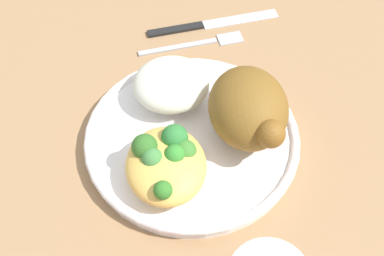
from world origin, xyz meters
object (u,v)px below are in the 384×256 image
(rice_pile, at_px, (171,84))
(mac_cheese_with_broccoli, at_px, (166,162))
(plate, at_px, (192,139))
(roasted_chicken, at_px, (249,111))
(fork, at_px, (199,43))
(knife, at_px, (203,24))

(rice_pile, bearing_deg, mac_cheese_with_broccoli, -8.15)
(plate, height_order, mac_cheese_with_broccoli, mac_cheese_with_broccoli)
(plate, height_order, rice_pile, rice_pile)
(roasted_chicken, xyz_separation_m, fork, (-0.17, -0.03, -0.06))
(knife, bearing_deg, rice_pile, -21.75)
(roasted_chicken, relative_size, knife, 0.60)
(rice_pile, bearing_deg, knife, 158.25)
(plate, relative_size, rice_pile, 2.74)
(fork, height_order, knife, knife)
(fork, relative_size, knife, 0.75)
(roasted_chicken, height_order, rice_pile, roasted_chicken)
(plate, height_order, roasted_chicken, roasted_chicken)
(plate, xyz_separation_m, rice_pile, (-0.06, -0.02, 0.03))
(mac_cheese_with_broccoli, relative_size, fork, 0.69)
(mac_cheese_with_broccoli, distance_m, knife, 0.27)
(mac_cheese_with_broccoli, bearing_deg, plate, 146.28)
(mac_cheese_with_broccoli, bearing_deg, knife, 163.90)
(mac_cheese_with_broccoli, bearing_deg, fork, 163.76)
(plate, distance_m, rice_pile, 0.07)
(fork, bearing_deg, rice_pile, -23.85)
(fork, xyz_separation_m, knife, (-0.04, 0.01, 0.00))
(rice_pile, relative_size, mac_cheese_with_broccoli, 0.92)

